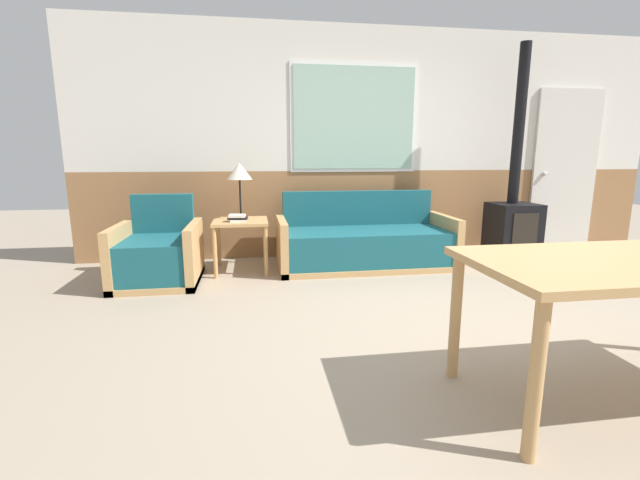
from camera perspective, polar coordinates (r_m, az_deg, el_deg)
The scene contains 9 objects.
ground_plane at distance 3.21m, azimuth 21.46°, elevation -12.00°, with size 16.00×16.00×0.00m, color gray.
wall_back at distance 5.38m, azimuth 7.95°, elevation 12.66°, with size 7.20×0.09×2.70m.
couch at distance 4.79m, azimuth 5.96°, elevation -0.53°, with size 1.92×0.84×0.81m.
armchair at distance 4.45m, azimuth -20.74°, elevation -2.02°, with size 0.77×0.85×0.83m.
side_table at distance 4.60m, azimuth -10.53°, elevation 1.56°, with size 0.57×0.57×0.55m.
table_lamp at distance 4.64m, azimuth -10.70°, elevation 8.81°, with size 0.27×0.27×0.60m.
book_stack at distance 4.48m, azimuth -10.93°, elevation 2.91°, with size 0.21×0.14×0.07m.
wood_stove at distance 5.57m, azimuth 24.41°, elevation 3.54°, with size 0.51×0.49×2.46m.
entry_door at distance 6.51m, azimuth 29.80°, elevation 8.04°, with size 0.90×0.09×2.05m.
Camera 1 is at (-1.56, -2.52, 1.23)m, focal length 24.00 mm.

